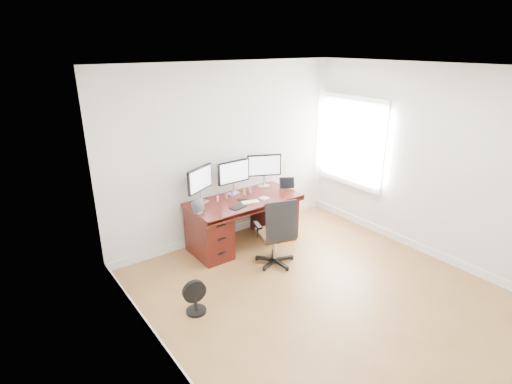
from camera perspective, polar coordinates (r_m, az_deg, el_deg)
ground at (r=5.11m, az=10.36°, el=-14.92°), size 4.50×4.50×0.00m
back_wall at (r=6.12m, az=-4.17°, el=5.50°), size 4.00×0.10×2.70m
right_wall at (r=6.09m, az=23.62°, el=3.75°), size 0.10×4.50×2.70m
desk at (r=6.11m, az=-1.84°, el=-3.93°), size 1.70×0.80×0.75m
office_chair at (r=5.57m, az=2.93°, el=-7.35°), size 0.67×0.67×1.01m
floor_fan at (r=4.78m, az=-8.65°, el=-14.68°), size 0.28×0.24×0.41m
monitor_left at (r=5.77m, az=-8.00°, el=1.67°), size 0.51×0.28×0.53m
monitor_center at (r=6.05m, az=-3.19°, el=2.73°), size 0.55×0.14×0.53m
monitor_right at (r=6.37m, az=1.18°, el=3.68°), size 0.51×0.26×0.53m
tablet_left at (r=5.50m, az=-8.25°, el=-2.10°), size 0.25×0.16×0.19m
tablet_right at (r=6.34m, az=4.48°, el=1.17°), size 0.24×0.18×0.19m
keyboard at (r=5.82m, az=-0.81°, el=-1.44°), size 0.27×0.17×0.01m
trackpad at (r=5.97m, az=1.20°, el=-0.86°), size 0.15×0.15×0.01m
drawing_tablet at (r=5.65m, az=-2.66°, el=-2.16°), size 0.24×0.17×0.01m
phone at (r=5.93m, az=-2.00°, el=-1.03°), size 0.15×0.11×0.01m
figurine_pink at (r=5.87m, az=-5.48°, el=-0.87°), size 0.04×0.04×0.09m
figurine_brown at (r=5.94m, az=-4.25°, el=-0.56°), size 0.04×0.04×0.09m
figurine_blue at (r=6.00m, az=-3.40°, el=-0.35°), size 0.04×0.04×0.09m
figurine_orange at (r=6.11m, az=-1.70°, el=0.08°), size 0.04×0.04×0.09m
figurine_purple at (r=6.17m, az=-0.87°, el=0.29°), size 0.04×0.04×0.09m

